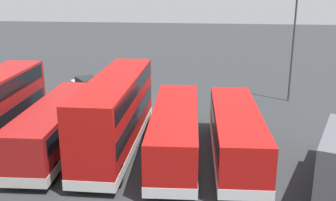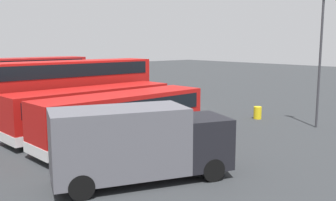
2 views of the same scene
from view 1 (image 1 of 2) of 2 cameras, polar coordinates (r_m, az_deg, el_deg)
ground_plane at (r=34.05m, az=-3.66°, el=-0.47°), size 140.00×140.00×0.00m
bus_single_deck_near_end at (r=23.34m, az=9.69°, el=-4.59°), size 3.11×10.79×2.95m
bus_single_deck_second at (r=23.40m, az=1.03°, el=-4.28°), size 3.20×11.29×2.95m
bus_double_decker_third at (r=24.34m, az=-7.41°, el=-1.52°), size 2.74×12.09×4.55m
bus_single_deck_fourth at (r=25.16m, az=-15.64°, el=-3.41°), size 3.13×11.07×2.95m
car_hatchback_silver at (r=38.00m, az=-11.42°, el=2.14°), size 4.04×4.47×1.43m
lamp_post_tall at (r=35.34m, az=17.47°, el=8.19°), size 0.70×0.30×9.13m
waste_bin_yellow at (r=35.17m, az=9.80°, el=0.68°), size 0.60×0.60×0.95m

